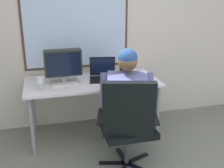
# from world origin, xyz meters

# --- Properties ---
(wall_rear) EXTENTS (5.04, 0.08, 2.89)m
(wall_rear) POSITION_xyz_m (-0.01, 2.21, 1.44)
(wall_rear) COLOR beige
(wall_rear) RESTS_ON ground
(desk) EXTENTS (1.59, 0.75, 0.72)m
(desk) POSITION_xyz_m (-0.19, 1.78, 0.65)
(desk) COLOR gray
(desk) RESTS_ON ground
(office_chair) EXTENTS (0.67, 0.63, 1.00)m
(office_chair) POSITION_xyz_m (-0.01, 0.94, 0.55)
(office_chair) COLOR black
(office_chair) RESTS_ON ground
(person_seated) EXTENTS (0.64, 0.89, 1.24)m
(person_seated) POSITION_xyz_m (0.06, 1.20, 0.64)
(person_seated) COLOR #2F4F69
(person_seated) RESTS_ON ground
(crt_monitor) EXTENTS (0.43, 0.25, 0.39)m
(crt_monitor) POSITION_xyz_m (-0.53, 1.77, 0.95)
(crt_monitor) COLOR beige
(crt_monitor) RESTS_ON desk
(laptop) EXTENTS (0.36, 0.35, 0.26)m
(laptop) POSITION_xyz_m (-0.05, 1.82, 0.78)
(laptop) COLOR black
(laptop) RESTS_ON desk
(wine_glass) EXTENTS (0.08, 0.08, 0.15)m
(wine_glass) POSITION_xyz_m (-0.80, 1.60, 0.82)
(wine_glass) COLOR silver
(wine_glass) RESTS_ON desk
(desk_speaker) EXTENTS (0.08, 0.07, 0.15)m
(desk_speaker) POSITION_xyz_m (0.24, 1.94, 0.79)
(desk_speaker) COLOR black
(desk_speaker) RESTS_ON desk
(book_stack) EXTENTS (0.19, 0.13, 0.07)m
(book_stack) POSITION_xyz_m (0.36, 1.68, 0.75)
(book_stack) COLOR #723D83
(book_stack) RESTS_ON desk
(coffee_mug) EXTENTS (0.08, 0.08, 0.09)m
(coffee_mug) POSITION_xyz_m (0.16, 1.58, 0.76)
(coffee_mug) COLOR maroon
(coffee_mug) RESTS_ON desk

